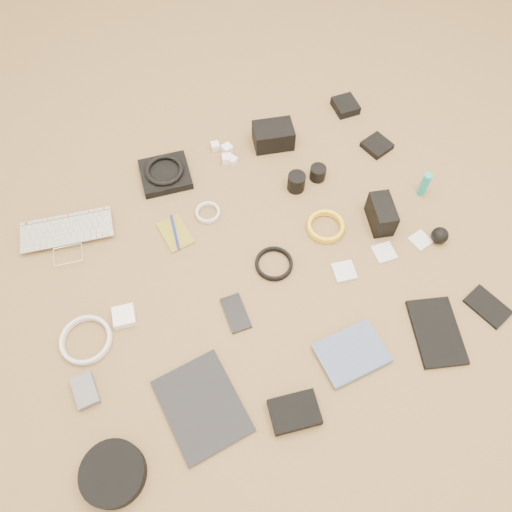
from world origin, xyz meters
name	(u,v)px	position (x,y,z in m)	size (l,w,h in m)	color
laptop	(68,242)	(-0.54, 0.37, 0.01)	(0.31, 0.21, 0.02)	silver
headphone_pouch	(165,174)	(-0.14, 0.49, 0.02)	(0.17, 0.16, 0.03)	black
headphones	(164,170)	(-0.14, 0.49, 0.04)	(0.14, 0.14, 0.02)	black
charger_a	(215,146)	(0.07, 0.53, 0.01)	(0.03, 0.03, 0.03)	white
charger_b	(227,159)	(0.09, 0.45, 0.02)	(0.03, 0.03, 0.03)	white
charger_c	(227,149)	(0.11, 0.49, 0.02)	(0.03, 0.03, 0.03)	white
charger_d	(232,161)	(0.10, 0.44, 0.01)	(0.03, 0.03, 0.03)	white
dslr_camera	(273,136)	(0.28, 0.46, 0.04)	(0.15, 0.10, 0.08)	black
lens_pouch	(345,106)	(0.62, 0.49, 0.02)	(0.09, 0.10, 0.03)	black
notebook_olive	(175,233)	(-0.20, 0.24, 0.00)	(0.08, 0.13, 0.01)	olive
pen_blue	(175,232)	(-0.20, 0.24, 0.01)	(0.01, 0.01, 0.14)	#121A97
cable_white_a	(208,213)	(-0.07, 0.27, 0.01)	(0.09, 0.09, 0.01)	silver
lens_a	(296,182)	(0.26, 0.23, 0.03)	(0.06, 0.06, 0.07)	black
lens_b	(318,173)	(0.35, 0.24, 0.03)	(0.06, 0.06, 0.05)	black
card_reader	(377,145)	(0.62, 0.26, 0.01)	(0.09, 0.09, 0.02)	black
power_brick	(124,316)	(-0.46, 0.03, 0.01)	(0.07, 0.07, 0.03)	white
cable_white_b	(87,341)	(-0.59, 0.01, 0.01)	(0.16, 0.16, 0.01)	silver
cable_black	(274,264)	(0.04, -0.01, 0.01)	(0.12, 0.12, 0.01)	black
cable_yellow	(325,227)	(0.26, 0.03, 0.01)	(0.13, 0.13, 0.01)	yellow
flash	(381,214)	(0.44, -0.03, 0.05)	(0.07, 0.13, 0.10)	black
lens_cleaner	(424,184)	(0.64, 0.01, 0.05)	(0.03, 0.03, 0.10)	teal
battery_charger	(85,391)	(-0.63, -0.14, 0.01)	(0.06, 0.09, 0.03)	#5B5A5F
tablet	(202,406)	(-0.35, -0.33, 0.01)	(0.20, 0.26, 0.01)	black
phone	(236,313)	(-0.15, -0.11, 0.00)	(0.06, 0.12, 0.01)	black
filter_case_left	(344,271)	(0.23, -0.14, 0.00)	(0.07, 0.07, 0.01)	silver
filter_case_mid	(384,253)	(0.39, -0.14, 0.00)	(0.07, 0.07, 0.01)	silver
filter_case_right	(420,240)	(0.52, -0.15, 0.00)	(0.06, 0.06, 0.01)	silver
air_blower	(440,235)	(0.58, -0.17, 0.03)	(0.06, 0.06, 0.06)	black
headphone_case	(113,474)	(-0.63, -0.39, 0.02)	(0.17, 0.17, 0.05)	black
drive_case	(294,412)	(-0.13, -0.46, 0.02)	(0.14, 0.10, 0.03)	black
paperback	(365,376)	(0.10, -0.46, 0.01)	(0.15, 0.20, 0.02)	#465676
notebook_black_a	(437,332)	(0.37, -0.44, 0.01)	(0.13, 0.22, 0.02)	black
notebook_black_b	(488,307)	(0.57, -0.45, 0.01)	(0.09, 0.13, 0.01)	black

